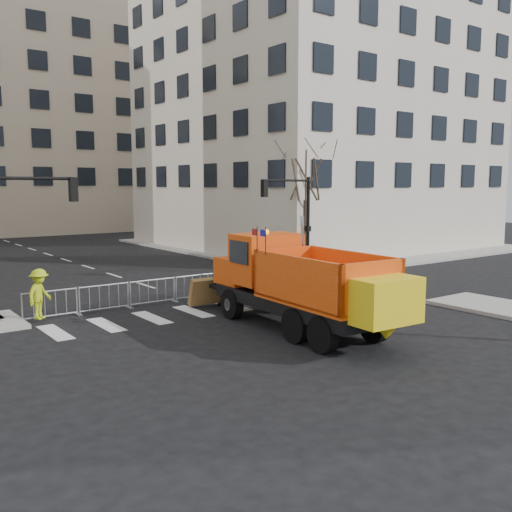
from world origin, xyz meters
TOP-DOWN VIEW (x-y plane):
  - ground at (0.00, 0.00)m, footprint 120.00×120.00m
  - sidewalk_back at (0.00, 8.50)m, footprint 64.00×5.00m
  - building_right at (20.00, 22.00)m, footprint 22.00×22.00m
  - traffic_light_right at (8.50, 9.50)m, footprint 0.18×0.18m
  - crowd_barriers at (-0.75, 7.60)m, footprint 12.60×0.60m
  - street_tree at (9.20, 10.50)m, footprint 3.00×3.00m
  - plow_truck at (0.35, 0.68)m, footprint 3.41×10.04m
  - cop_a at (1.29, 5.83)m, footprint 0.81×0.63m
  - cop_b at (1.59, 6.21)m, footprint 1.17×1.09m
  - cop_c at (0.46, 5.75)m, footprint 1.11×1.02m
  - worker at (-6.48, 7.19)m, footprint 1.34×1.28m
  - newspaper_box at (6.14, 7.49)m, footprint 0.46×0.42m

SIDE VIEW (x-z plane):
  - ground at x=0.00m, z-range 0.00..0.00m
  - sidewalk_back at x=0.00m, z-range 0.00..0.15m
  - crowd_barriers at x=-0.75m, z-range 0.00..1.10m
  - newspaper_box at x=6.14m, z-range 0.15..1.25m
  - cop_c at x=0.46m, z-range 0.00..1.82m
  - cop_b at x=1.59m, z-range 0.00..1.92m
  - cop_a at x=1.29m, z-range 0.00..1.97m
  - worker at x=-6.48m, z-range 0.15..1.98m
  - plow_truck at x=0.35m, z-range -0.21..3.63m
  - traffic_light_right at x=8.50m, z-range 0.00..5.40m
  - street_tree at x=9.20m, z-range 0.00..7.50m
  - building_right at x=20.00m, z-range 0.00..32.00m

